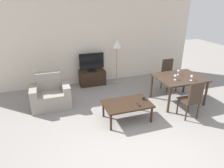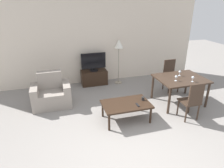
{
  "view_description": "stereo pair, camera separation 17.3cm",
  "coord_description": "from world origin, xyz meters",
  "px_view_note": "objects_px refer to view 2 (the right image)",
  "views": [
    {
      "loc": [
        -1.3,
        -2.5,
        2.64
      ],
      "look_at": [
        0.18,
        1.87,
        0.65
      ],
      "focal_mm": 32.0,
      "sensor_mm": 36.0,
      "label": 1
    },
    {
      "loc": [
        -1.13,
        -2.55,
        2.64
      ],
      "look_at": [
        0.18,
        1.87,
        0.65
      ],
      "focal_mm": 32.0,
      "sensor_mm": 36.0,
      "label": 2
    }
  ],
  "objects_px": {
    "wine_glass_center": "(193,78)",
    "remote_primary": "(138,105)",
    "tv": "(94,62)",
    "dining_table": "(180,81)",
    "cup_white_near": "(143,99)",
    "dining_chair_far": "(170,74)",
    "armchair": "(52,94)",
    "dining_chair_near": "(192,100)",
    "wine_glass_left": "(180,72)",
    "tv_stand": "(94,77)",
    "coffee_table": "(126,105)",
    "wine_glass_right": "(176,77)",
    "floor_lamp": "(119,47)"
  },
  "relations": [
    {
      "from": "coffee_table",
      "to": "dining_chair_near",
      "type": "distance_m",
      "value": 1.5
    },
    {
      "from": "dining_chair_near",
      "to": "tv_stand",
      "type": "bearing_deg",
      "value": 122.28
    },
    {
      "from": "dining_table",
      "to": "wine_glass_right",
      "type": "bearing_deg",
      "value": -149.01
    },
    {
      "from": "coffee_table",
      "to": "wine_glass_right",
      "type": "xyz_separation_m",
      "value": [
        1.41,
        0.25,
        0.44
      ]
    },
    {
      "from": "armchair",
      "to": "dining_table",
      "type": "bearing_deg",
      "value": -14.07
    },
    {
      "from": "dining_chair_far",
      "to": "cup_white_near",
      "type": "height_order",
      "value": "dining_chair_far"
    },
    {
      "from": "floor_lamp",
      "to": "wine_glass_right",
      "type": "height_order",
      "value": "floor_lamp"
    },
    {
      "from": "floor_lamp",
      "to": "wine_glass_left",
      "type": "height_order",
      "value": "floor_lamp"
    },
    {
      "from": "coffee_table",
      "to": "dining_chair_far",
      "type": "bearing_deg",
      "value": 32.79
    },
    {
      "from": "cup_white_near",
      "to": "dining_chair_far",
      "type": "bearing_deg",
      "value": 39.0
    },
    {
      "from": "cup_white_near",
      "to": "wine_glass_center",
      "type": "bearing_deg",
      "value": 2.11
    },
    {
      "from": "remote_primary",
      "to": "dining_chair_near",
      "type": "bearing_deg",
      "value": -11.66
    },
    {
      "from": "armchair",
      "to": "tv",
      "type": "xyz_separation_m",
      "value": [
        1.36,
        1.08,
        0.46
      ]
    },
    {
      "from": "tv_stand",
      "to": "armchair",
      "type": "bearing_deg",
      "value": -141.66
    },
    {
      "from": "floor_lamp",
      "to": "wine_glass_right",
      "type": "bearing_deg",
      "value": -65.67
    },
    {
      "from": "tv_stand",
      "to": "remote_primary",
      "type": "bearing_deg",
      "value": -78.8
    },
    {
      "from": "armchair",
      "to": "tv",
      "type": "bearing_deg",
      "value": 38.28
    },
    {
      "from": "tv_stand",
      "to": "remote_primary",
      "type": "xyz_separation_m",
      "value": [
        0.49,
        -2.46,
        0.21
      ]
    },
    {
      "from": "tv",
      "to": "dining_chair_far",
      "type": "bearing_deg",
      "value": -27.01
    },
    {
      "from": "tv",
      "to": "wine_glass_left",
      "type": "xyz_separation_m",
      "value": [
        1.98,
        -1.76,
        0.06
      ]
    },
    {
      "from": "remote_primary",
      "to": "tv_stand",
      "type": "bearing_deg",
      "value": 101.2
    },
    {
      "from": "coffee_table",
      "to": "wine_glass_left",
      "type": "relative_size",
      "value": 7.43
    },
    {
      "from": "cup_white_near",
      "to": "wine_glass_right",
      "type": "xyz_separation_m",
      "value": [
        0.98,
        0.21,
        0.35
      ]
    },
    {
      "from": "dining_table",
      "to": "wine_glass_center",
      "type": "distance_m",
      "value": 0.38
    },
    {
      "from": "armchair",
      "to": "coffee_table",
      "type": "xyz_separation_m",
      "value": [
        1.64,
        -1.22,
        0.08
      ]
    },
    {
      "from": "tv",
      "to": "wine_glass_right",
      "type": "height_order",
      "value": "tv"
    },
    {
      "from": "tv_stand",
      "to": "wine_glass_right",
      "type": "height_order",
      "value": "wine_glass_right"
    },
    {
      "from": "tv",
      "to": "dining_table",
      "type": "height_order",
      "value": "tv"
    },
    {
      "from": "coffee_table",
      "to": "cup_white_near",
      "type": "bearing_deg",
      "value": 5.0
    },
    {
      "from": "armchair",
      "to": "remote_primary",
      "type": "xyz_separation_m",
      "value": [
        1.85,
        -1.38,
        0.13
      ]
    },
    {
      "from": "dining_table",
      "to": "tv",
      "type": "bearing_deg",
      "value": 135.41
    },
    {
      "from": "wine_glass_center",
      "to": "remote_primary",
      "type": "bearing_deg",
      "value": -171.08
    },
    {
      "from": "armchair",
      "to": "dining_chair_near",
      "type": "bearing_deg",
      "value": -27.96
    },
    {
      "from": "tv_stand",
      "to": "tv",
      "type": "height_order",
      "value": "tv"
    },
    {
      "from": "dining_table",
      "to": "dining_chair_far",
      "type": "relative_size",
      "value": 1.3
    },
    {
      "from": "armchair",
      "to": "tv_stand",
      "type": "relative_size",
      "value": 1.17
    },
    {
      "from": "dining_table",
      "to": "dining_chair_far",
      "type": "bearing_deg",
      "value": 75.03
    },
    {
      "from": "remote_primary",
      "to": "cup_white_near",
      "type": "relative_size",
      "value": 1.8
    },
    {
      "from": "wine_glass_right",
      "to": "wine_glass_left",
      "type": "bearing_deg",
      "value": 43.97
    },
    {
      "from": "tv",
      "to": "wine_glass_center",
      "type": "bearing_deg",
      "value": -47.16
    },
    {
      "from": "tv_stand",
      "to": "cup_white_near",
      "type": "height_order",
      "value": "cup_white_near"
    },
    {
      "from": "tv",
      "to": "dining_table",
      "type": "bearing_deg",
      "value": -44.59
    },
    {
      "from": "wine_glass_left",
      "to": "wine_glass_center",
      "type": "distance_m",
      "value": 0.45
    },
    {
      "from": "floor_lamp",
      "to": "wine_glass_left",
      "type": "bearing_deg",
      "value": -54.49
    },
    {
      "from": "tv",
      "to": "dining_chair_near",
      "type": "height_order",
      "value": "tv"
    },
    {
      "from": "wine_glass_left",
      "to": "wine_glass_center",
      "type": "height_order",
      "value": "same"
    },
    {
      "from": "tv_stand",
      "to": "floor_lamp",
      "type": "distance_m",
      "value": 1.28
    },
    {
      "from": "wine_glass_left",
      "to": "coffee_table",
      "type": "bearing_deg",
      "value": -162.52
    },
    {
      "from": "tv_stand",
      "to": "wine_glass_right",
      "type": "distance_m",
      "value": 2.72
    },
    {
      "from": "wine_glass_right",
      "to": "dining_chair_far",
      "type": "bearing_deg",
      "value": 64.19
    }
  ]
}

